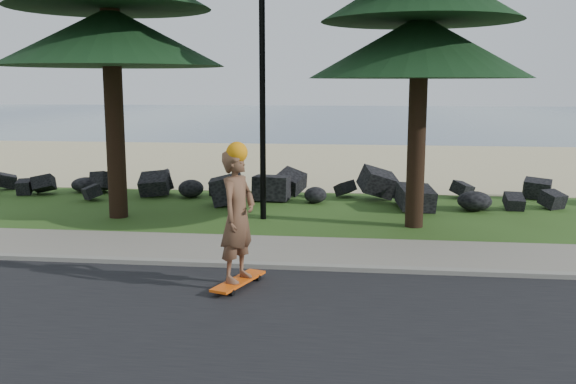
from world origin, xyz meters
name	(u,v)px	position (x,y,z in m)	size (l,w,h in m)	color
ground	(237,254)	(0.00, 0.00, 0.00)	(160.00, 160.00, 0.00)	#294616
road	(163,351)	(0.00, -4.50, 0.01)	(160.00, 7.00, 0.02)	black
kerb	(226,265)	(0.00, -0.90, 0.05)	(160.00, 0.20, 0.10)	gray
sidewalk	(239,249)	(0.00, 0.20, 0.04)	(160.00, 2.00, 0.08)	gray
beach_sand	(307,162)	(0.00, 14.50, 0.01)	(160.00, 15.00, 0.01)	#C5B483
ocean	(341,116)	(0.00, 51.00, 0.00)	(160.00, 58.00, 0.01)	#3D5975
seawall_boulders	(277,201)	(0.00, 5.60, 0.00)	(60.00, 2.40, 1.10)	black
lamp_post	(262,41)	(0.00, 3.20, 4.13)	(0.25, 0.14, 8.14)	black
skateboarder	(238,217)	(0.44, -2.01, 1.15)	(0.71, 1.26, 2.29)	#E6530D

